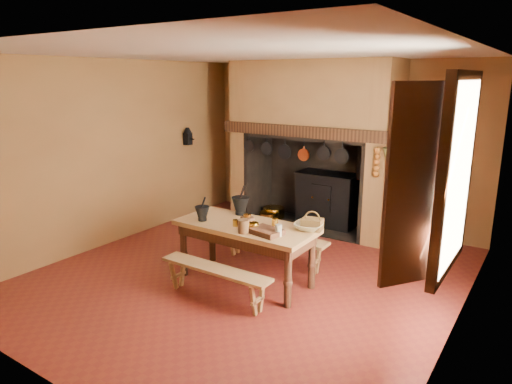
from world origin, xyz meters
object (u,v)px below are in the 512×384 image
mixing_bowl (309,226)px  wicker_basket (312,224)px  bench_front (215,276)px  iron_range (328,199)px  coffee_grinder (247,221)px  work_table (246,233)px

mixing_bowl → wicker_basket: size_ratio=1.27×
bench_front → iron_range: bearing=92.0°
iron_range → coffee_grinder: (0.18, -2.69, 0.35)m
iron_range → coffee_grinder: size_ratio=8.39×
wicker_basket → mixing_bowl: bearing=-156.9°
bench_front → wicker_basket: size_ratio=5.34×
iron_range → work_table: size_ratio=0.91×
bench_front → wicker_basket: wicker_basket is taller
work_table → mixing_bowl: mixing_bowl is taller
coffee_grinder → mixing_bowl: size_ratio=0.56×
bench_front → coffee_grinder: coffee_grinder is taller
mixing_bowl → wicker_basket: wicker_basket is taller
work_table → bench_front: bearing=-90.0°
work_table → mixing_bowl: size_ratio=5.14×
bench_front → work_table: bearing=90.0°
bench_front → coffee_grinder: bearing=83.2°
iron_range → coffee_grinder: bearing=-86.2°
iron_range → work_table: iron_range is taller
iron_range → mixing_bowl: bearing=-70.3°
iron_range → wicker_basket: 2.55m
work_table → wicker_basket: size_ratio=6.51×
work_table → bench_front: size_ratio=1.22×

